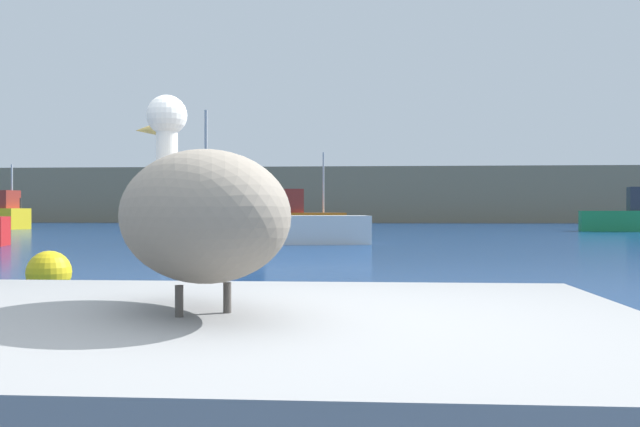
% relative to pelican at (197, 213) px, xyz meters
% --- Properties ---
extents(hillside_backdrop, '(140.00, 16.32, 5.84)m').
position_rel_pelican_xyz_m(hillside_backdrop, '(0.39, 73.23, 1.70)').
color(hillside_backdrop, '#7F755B').
rests_on(hillside_backdrop, ground).
extents(pelican, '(1.04, 1.33, 0.86)m').
position_rel_pelican_xyz_m(pelican, '(0.00, 0.00, 0.00)').
color(pelican, gray).
rests_on(pelican, pier_dock).
extents(fishing_boat_green, '(5.30, 2.43, 5.41)m').
position_rel_pelican_xyz_m(fishing_boat_green, '(16.60, 38.23, -0.31)').
color(fishing_boat_green, '#1E8C4C').
rests_on(fishing_boat_green, ground).
extents(fishing_boat_white, '(7.86, 3.45, 5.01)m').
position_rel_pelican_xyz_m(fishing_boat_white, '(-3.23, 22.09, -0.44)').
color(fishing_boat_white, white).
rests_on(fishing_boat_white, ground).
extents(fishing_boat_orange, '(7.08, 3.97, 5.20)m').
position_rel_pelican_xyz_m(fishing_boat_orange, '(-4.07, 41.31, -0.35)').
color(fishing_boat_orange, orange).
rests_on(fishing_boat_orange, ground).
extents(mooring_buoy, '(0.65, 0.65, 0.65)m').
position_rel_pelican_xyz_m(mooring_buoy, '(-4.01, 6.98, -0.90)').
color(mooring_buoy, yellow).
rests_on(mooring_buoy, ground).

